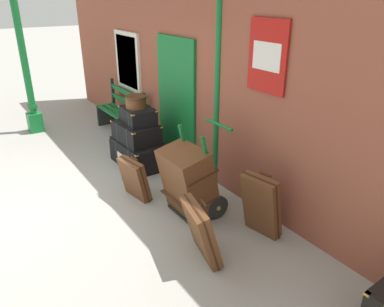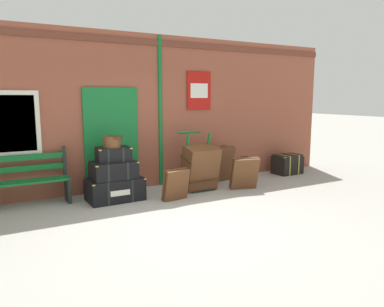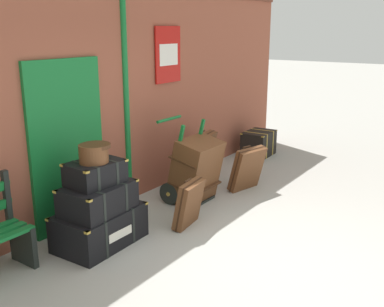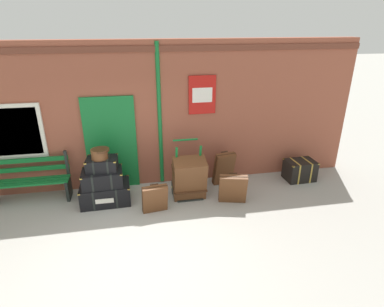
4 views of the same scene
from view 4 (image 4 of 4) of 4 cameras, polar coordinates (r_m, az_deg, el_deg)
The scene contains 13 objects.
ground_plane at distance 5.49m, azimuth -10.09°, elevation -17.55°, with size 60.00×60.00×0.00m, color #A3A099.
brick_facade at distance 7.07m, azimuth -11.56°, elevation 6.56°, with size 10.40×0.35×3.20m.
platform_bench at distance 7.43m, azimuth -27.36°, elevation -4.41°, with size 1.60×0.43×1.01m.
steamer_trunk_base at distance 6.87m, azimuth -15.38°, elevation -6.92°, with size 1.03×0.69×0.43m.
steamer_trunk_middle at distance 6.68m, azimuth -15.92°, elevation -4.26°, with size 0.83×0.59×0.33m.
steamer_trunk_top at distance 6.59m, azimuth -16.00°, elevation -1.85°, with size 0.64×0.49×0.27m.
round_hatbox at distance 6.48m, azimuth -16.42°, elevation 0.06°, with size 0.36×0.34×0.20m.
porters_trolley at distance 6.90m, azimuth -0.75°, elevation -5.33°, with size 0.71×0.65×1.19m.
large_brown_trunk at distance 6.64m, azimuth -0.50°, elevation -4.47°, with size 0.70×0.61×0.95m.
suitcase_brown at distance 6.56m, azimuth 7.41°, elevation -6.37°, with size 0.62×0.44×0.70m.
suitcase_tan at distance 6.30m, azimuth -6.75°, elevation -8.13°, with size 0.52×0.31×0.62m.
suitcase_oxblood at distance 7.25m, azimuth 5.80°, elevation -2.75°, with size 0.50×0.39×0.83m.
corner_trunk at distance 7.96m, azimuth 18.96°, elevation -2.87°, with size 0.71×0.52×0.49m.
Camera 4 is at (0.16, -4.20, 3.53)m, focal length 29.41 mm.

